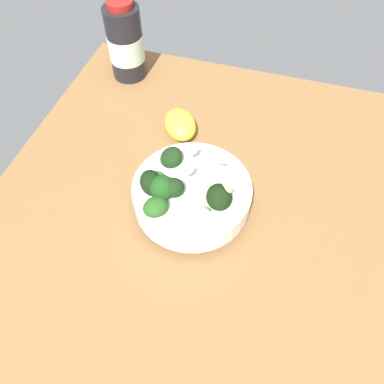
{
  "coord_description": "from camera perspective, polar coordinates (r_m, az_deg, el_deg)",
  "views": [
    {
      "loc": [
        7.76,
        -35.58,
        51.01
      ],
      "look_at": [
        -2.15,
        -2.65,
        4.0
      ],
      "focal_mm": 35.76,
      "sensor_mm": 36.0,
      "label": 1
    }
  ],
  "objects": [
    {
      "name": "ground_plane",
      "position": [
        0.65,
        2.51,
        -1.93
      ],
      "size": [
        70.5,
        70.5,
        4.61
      ],
      "primitive_type": "cube",
      "color": "brown"
    },
    {
      "name": "bowl_of_broccoli",
      "position": [
        0.58,
        -0.42,
        -0.22
      ],
      "size": [
        18.14,
        18.14,
        8.93
      ],
      "color": "white",
      "rests_on": "ground_plane"
    },
    {
      "name": "bottle_tall",
      "position": [
        0.82,
        -9.88,
        21.04
      ],
      "size": [
        7.14,
        7.14,
        15.83
      ],
      "color": "black",
      "rests_on": "ground_plane"
    },
    {
      "name": "lemon_wedge",
      "position": [
        0.71,
        -1.77,
        10.02
      ],
      "size": [
        8.99,
        9.7,
        3.73
      ],
      "primitive_type": "ellipsoid",
      "rotation": [
        0.0,
        0.0,
        5.29
      ],
      "color": "yellow",
      "rests_on": "ground_plane"
    }
  ]
}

